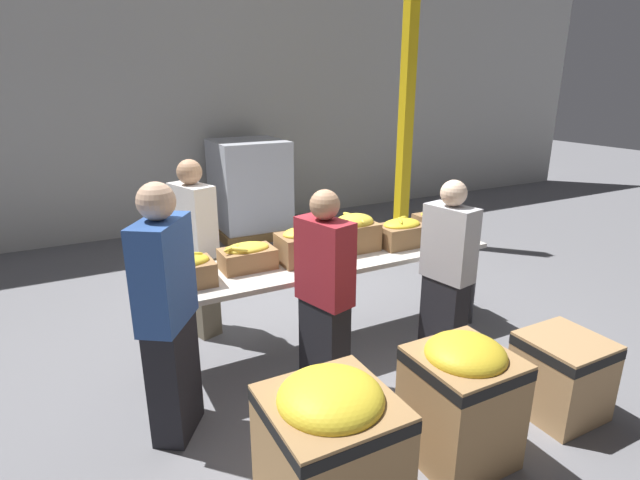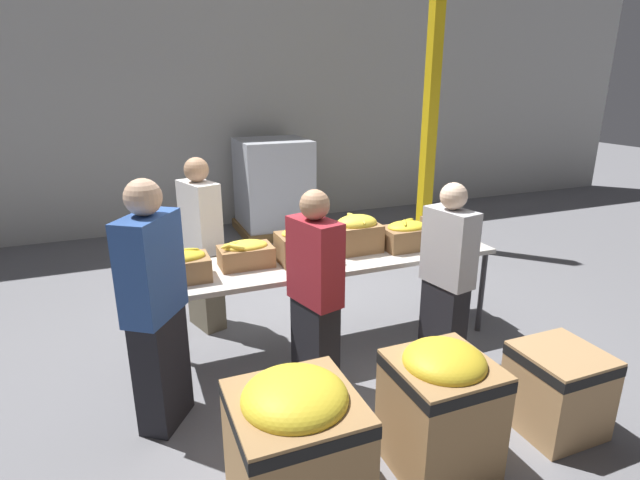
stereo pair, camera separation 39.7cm
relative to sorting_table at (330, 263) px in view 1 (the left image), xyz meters
name	(u,v)px [view 1 (the left image)]	position (x,y,z in m)	size (l,w,h in m)	color
ground_plane	(329,343)	(0.00, 0.00, -0.76)	(30.00, 30.00, 0.00)	slate
wall_back	(193,96)	(0.00, 4.17, 1.24)	(16.00, 0.08, 4.00)	#B7B7B2
sorting_table	(330,263)	(0.00, 0.00, 0.00)	(2.87, 0.72, 0.81)	beige
banana_box_0	(184,270)	(-1.22, -0.04, 0.17)	(0.42, 0.29, 0.24)	olive
banana_box_1	(247,256)	(-0.70, 0.07, 0.16)	(0.43, 0.28, 0.22)	olive
banana_box_2	(305,244)	(-0.23, 0.00, 0.20)	(0.42, 0.30, 0.31)	olive
banana_box_3	(354,231)	(0.28, 0.07, 0.22)	(0.39, 0.32, 0.32)	olive
banana_box_4	(401,232)	(0.72, -0.03, 0.18)	(0.42, 0.29, 0.26)	olive
banana_box_5	(438,222)	(1.20, 0.06, 0.18)	(0.41, 0.28, 0.26)	olive
volunteer_0	(196,250)	(-0.94, 0.75, 0.04)	(0.34, 0.48, 1.60)	#6B604C
volunteer_1	(447,274)	(0.71, -0.65, 0.00)	(0.28, 0.44, 1.52)	black
volunteer_2	(168,317)	(-1.44, -0.55, 0.08)	(0.44, 0.50, 1.69)	black
volunteer_3	(325,297)	(-0.37, -0.60, 0.01)	(0.31, 0.45, 1.54)	black
donation_bin_0	(330,444)	(-0.87, -1.59, -0.32)	(0.65, 0.65, 0.83)	#A37A4C
donation_bin_1	(461,396)	(0.03, -1.59, -0.33)	(0.56, 0.56, 0.81)	#A37A4C
donation_bin_2	(562,373)	(0.95, -1.59, -0.45)	(0.51, 0.51, 0.57)	tan
support_pillar	(407,98)	(2.32, 2.10, 1.24)	(0.15, 0.15, 4.00)	yellow
pallet_stack_0	(250,189)	(0.55, 3.44, -0.07)	(1.08, 1.08, 1.40)	olive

